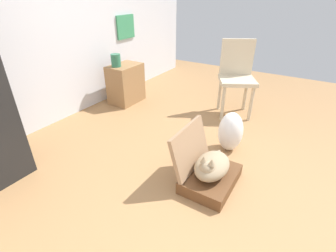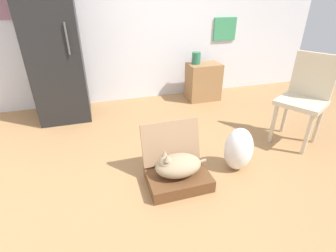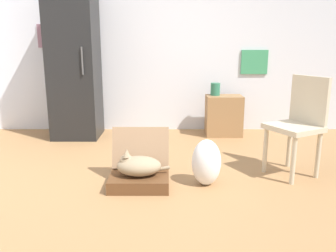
{
  "view_description": "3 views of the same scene",
  "coord_description": "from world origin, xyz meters",
  "px_view_note": "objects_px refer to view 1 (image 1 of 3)",
  "views": [
    {
      "loc": [
        -1.6,
        -0.58,
        1.52
      ],
      "look_at": [
        0.32,
        0.61,
        0.27
      ],
      "focal_mm": 26.22,
      "sensor_mm": 36.0,
      "label": 1
    },
    {
      "loc": [
        -0.57,
        -1.66,
        1.51
      ],
      "look_at": [
        0.01,
        0.23,
        0.47
      ],
      "focal_mm": 26.59,
      "sensor_mm": 36.0,
      "label": 2
    },
    {
      "loc": [
        0.3,
        -3.0,
        1.29
      ],
      "look_at": [
        0.3,
        0.14,
        0.54
      ],
      "focal_mm": 36.94,
      "sensor_mm": 36.0,
      "label": 3
    }
  ],
  "objects_px": {
    "side_table": "(126,84)",
    "plastic_bag_white": "(231,132)",
    "suitcase_base": "(211,179)",
    "chair": "(237,75)",
    "cat": "(211,166)",
    "vase_tall": "(116,60)"
  },
  "relations": [
    {
      "from": "side_table",
      "to": "plastic_bag_white",
      "type": "bearing_deg",
      "value": -103.73
    },
    {
      "from": "suitcase_base",
      "to": "chair",
      "type": "bearing_deg",
      "value": 12.24
    },
    {
      "from": "suitcase_base",
      "to": "plastic_bag_white",
      "type": "relative_size",
      "value": 1.25
    },
    {
      "from": "cat",
      "to": "plastic_bag_white",
      "type": "distance_m",
      "value": 0.64
    },
    {
      "from": "cat",
      "to": "side_table",
      "type": "bearing_deg",
      "value": 60.01
    },
    {
      "from": "suitcase_base",
      "to": "side_table",
      "type": "height_order",
      "value": "side_table"
    },
    {
      "from": "cat",
      "to": "chair",
      "type": "height_order",
      "value": "chair"
    },
    {
      "from": "side_table",
      "to": "vase_tall",
      "type": "height_order",
      "value": "vase_tall"
    },
    {
      "from": "vase_tall",
      "to": "cat",
      "type": "bearing_deg",
      "value": -116.53
    },
    {
      "from": "chair",
      "to": "cat",
      "type": "bearing_deg",
      "value": -106.42
    },
    {
      "from": "cat",
      "to": "chair",
      "type": "bearing_deg",
      "value": 12.15
    },
    {
      "from": "suitcase_base",
      "to": "chair",
      "type": "height_order",
      "value": "chair"
    },
    {
      "from": "cat",
      "to": "suitcase_base",
      "type": "bearing_deg",
      "value": -2.01
    },
    {
      "from": "side_table",
      "to": "suitcase_base",
      "type": "bearing_deg",
      "value": -119.74
    },
    {
      "from": "plastic_bag_white",
      "to": "chair",
      "type": "distance_m",
      "value": 1.03
    },
    {
      "from": "cat",
      "to": "side_table",
      "type": "distance_m",
      "value": 2.15
    },
    {
      "from": "chair",
      "to": "plastic_bag_white",
      "type": "bearing_deg",
      "value": -101.7
    },
    {
      "from": "cat",
      "to": "vase_tall",
      "type": "xyz_separation_m",
      "value": [
        0.95,
        1.9,
        0.46
      ]
    },
    {
      "from": "cat",
      "to": "vase_tall",
      "type": "relative_size",
      "value": 2.78
    },
    {
      "from": "plastic_bag_white",
      "to": "vase_tall",
      "type": "relative_size",
      "value": 2.48
    },
    {
      "from": "plastic_bag_white",
      "to": "side_table",
      "type": "bearing_deg",
      "value": 76.27
    },
    {
      "from": "vase_tall",
      "to": "chair",
      "type": "relative_size",
      "value": 0.18
    }
  ]
}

